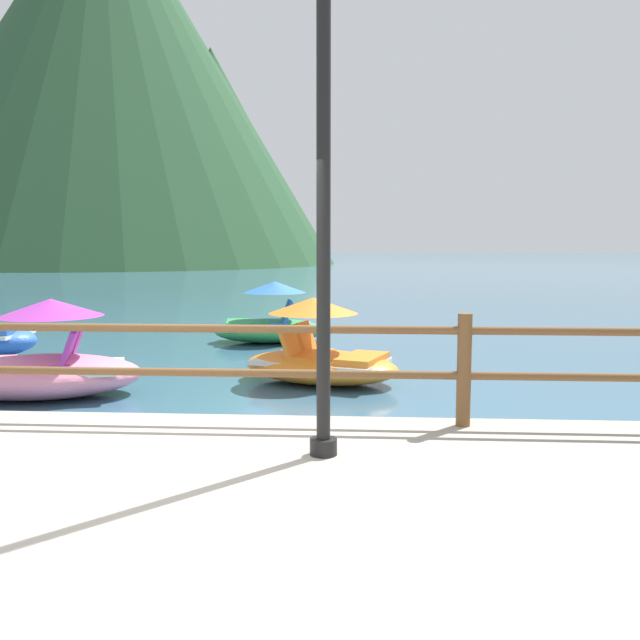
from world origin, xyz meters
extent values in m
plane|color=#38607A|center=(0.00, 40.00, 0.00)|extent=(200.00, 200.00, 0.00)
cylinder|color=brown|center=(2.38, 1.55, 0.88)|extent=(0.12, 0.12, 0.95)
cylinder|color=brown|center=(0.00, 1.55, 1.21)|extent=(23.80, 0.07, 0.07)
cylinder|color=brown|center=(0.00, 1.55, 0.83)|extent=(23.80, 0.07, 0.07)
cylinder|color=black|center=(1.26, 0.67, 2.56)|extent=(0.10, 0.10, 4.31)
cylinder|color=black|center=(1.26, 0.67, 0.46)|extent=(0.20, 0.20, 0.12)
cube|color=blue|center=(-4.42, 6.89, 0.46)|extent=(0.48, 0.87, 0.12)
ellipsoid|color=orange|center=(0.94, 5.22, 0.22)|extent=(2.53, 1.98, 0.45)
cube|color=silver|center=(0.94, 5.22, 0.30)|extent=(1.99, 1.59, 0.06)
cube|color=orange|center=(0.70, 5.03, 0.37)|extent=(0.51, 0.51, 0.08)
cube|color=orange|center=(0.53, 5.09, 0.59)|extent=(0.33, 0.45, 0.43)
cube|color=orange|center=(0.88, 5.53, 0.37)|extent=(0.51, 0.51, 0.08)
cube|color=orange|center=(0.71, 5.59, 0.59)|extent=(0.33, 0.45, 0.43)
cube|color=orange|center=(1.52, 5.02, 0.36)|extent=(0.77, 1.03, 0.12)
cone|color=orange|center=(0.84, 5.26, 1.07)|extent=(1.59, 1.59, 0.22)
ellipsoid|color=pink|center=(-2.46, 4.07, 0.27)|extent=(2.67, 1.92, 0.54)
cube|color=silver|center=(-2.46, 4.07, 0.36)|extent=(2.10, 1.55, 0.06)
cube|color=purple|center=(-2.36, 4.38, 0.43)|extent=(0.49, 0.49, 0.08)
cube|color=purple|center=(-2.18, 4.43, 0.65)|extent=(0.30, 0.44, 0.43)
cube|color=purple|center=(-2.22, 3.86, 0.43)|extent=(0.49, 0.49, 0.08)
cube|color=purple|center=(-2.04, 3.91, 0.65)|extent=(0.30, 0.44, 0.43)
cone|color=purple|center=(-2.35, 4.11, 1.13)|extent=(1.56, 1.56, 0.22)
ellipsoid|color=green|center=(-0.30, 9.08, 0.23)|extent=(2.33, 1.61, 0.46)
cube|color=silver|center=(-0.30, 9.08, 0.31)|extent=(1.82, 1.31, 0.06)
cube|color=blue|center=(-0.18, 9.36, 0.38)|extent=(0.46, 0.46, 0.08)
cube|color=blue|center=(-0.01, 9.39, 0.60)|extent=(0.27, 0.43, 0.43)
cube|color=blue|center=(-0.10, 8.85, 0.38)|extent=(0.46, 0.46, 0.08)
cube|color=blue|center=(0.08, 8.88, 0.60)|extent=(0.27, 0.43, 0.43)
cube|color=green|center=(-0.88, 8.98, 0.37)|extent=(0.61, 0.96, 0.12)
cone|color=blue|center=(-0.20, 9.09, 1.08)|extent=(1.40, 1.40, 0.22)
cone|color=#284C2D|center=(-22.41, 60.20, 17.79)|extent=(42.22, 42.22, 35.57)
cone|color=#284C2D|center=(-13.96, 66.20, 10.67)|extent=(23.22, 23.22, 21.34)
camera|label=1|loc=(1.55, -4.19, 1.93)|focal=38.75mm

